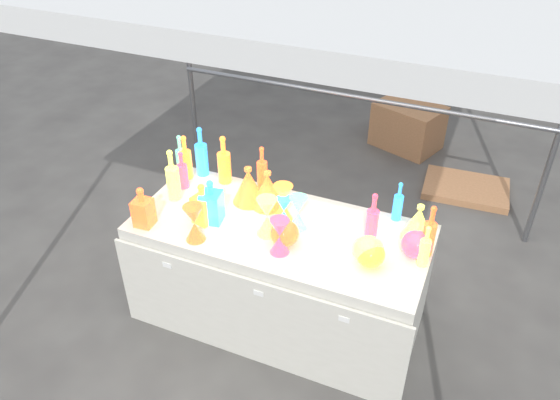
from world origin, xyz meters
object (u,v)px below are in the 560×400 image
at_px(cardboard_box_closed, 408,126).
at_px(bottle_0, 224,159).
at_px(globe_0, 370,255).
at_px(display_table, 279,274).
at_px(hourglass_0, 194,223).
at_px(lampshade_0, 249,185).
at_px(decanter_0, 203,203).

bearing_deg(cardboard_box_closed, bottle_0, -88.88).
bearing_deg(bottle_0, globe_0, -21.33).
bearing_deg(globe_0, display_table, 169.66).
xyz_separation_m(hourglass_0, lampshade_0, (0.12, 0.48, 0.01)).
xyz_separation_m(decanter_0, hourglass_0, (0.04, -0.17, -0.02)).
xyz_separation_m(bottle_0, lampshade_0, (0.25, -0.15, -0.05)).
bearing_deg(cardboard_box_closed, lampshade_0, -82.47).
bearing_deg(hourglass_0, decanter_0, 103.60).
relative_size(display_table, lampshade_0, 7.33).
bearing_deg(hourglass_0, lampshade_0, 76.12).
bearing_deg(lampshade_0, display_table, -56.66).
bearing_deg(display_table, lampshade_0, 147.52).
height_order(cardboard_box_closed, lampshade_0, lampshade_0).
distance_m(bottle_0, decanter_0, 0.46).
relative_size(decanter_0, lampshade_0, 1.08).
xyz_separation_m(cardboard_box_closed, decanter_0, (-0.73, -2.81, 0.66)).
bearing_deg(lampshade_0, decanter_0, -141.91).
distance_m(decanter_0, lampshade_0, 0.34).
distance_m(display_table, globe_0, 0.74).
bearing_deg(display_table, globe_0, -10.34).
bearing_deg(cardboard_box_closed, display_table, -75.54).
relative_size(display_table, bottle_0, 5.30).
height_order(decanter_0, lampshade_0, decanter_0).
xyz_separation_m(display_table, globe_0, (0.59, -0.11, 0.44)).
height_order(cardboard_box_closed, bottle_0, bottle_0).
bearing_deg(hourglass_0, cardboard_box_closed, 77.05).
relative_size(bottle_0, globe_0, 2.15).
bearing_deg(bottle_0, display_table, -31.62).
bearing_deg(bottle_0, lampshade_0, -30.59).
height_order(cardboard_box_closed, globe_0, globe_0).
height_order(hourglass_0, globe_0, hourglass_0).
height_order(display_table, bottle_0, bottle_0).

